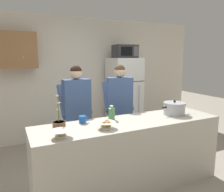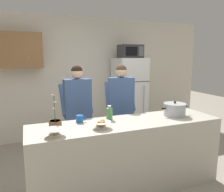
{
  "view_description": "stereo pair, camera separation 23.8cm",
  "coord_description": "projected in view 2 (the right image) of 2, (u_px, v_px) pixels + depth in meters",
  "views": [
    {
      "loc": [
        -1.42,
        -2.38,
        1.74
      ],
      "look_at": [
        0.0,
        0.55,
        1.17
      ],
      "focal_mm": 35.01,
      "sensor_mm": 36.0,
      "label": 1
    },
    {
      "loc": [
        -1.2,
        -2.47,
        1.74
      ],
      "look_at": [
        0.0,
        0.55,
        1.17
      ],
      "focal_mm": 35.01,
      "sensor_mm": 36.0,
      "label": 2
    }
  ],
  "objects": [
    {
      "name": "person_by_sink",
      "position": [
        121.0,
        101.0,
        3.66
      ],
      "size": [
        0.57,
        0.5,
        1.63
      ],
      "color": "#33384C",
      "rests_on": "ground"
    },
    {
      "name": "bread_bowl",
      "position": [
        101.0,
        124.0,
        2.57
      ],
      "size": [
        0.23,
        0.23,
        0.1
      ],
      "color": "white",
      "rests_on": "kitchen_island"
    },
    {
      "name": "bottle_near_edge",
      "position": [
        109.0,
        113.0,
        2.92
      ],
      "size": [
        0.09,
        0.09,
        0.19
      ],
      "color": "#4C8C4C",
      "rests_on": "kitchen_island"
    },
    {
      "name": "refrigerator",
      "position": [
        129.0,
        97.0,
        4.88
      ],
      "size": [
        0.64,
        0.68,
        1.74
      ],
      "color": "white",
      "rests_on": "ground"
    },
    {
      "name": "person_near_pot",
      "position": [
        78.0,
        105.0,
        3.44
      ],
      "size": [
        0.5,
        0.41,
        1.63
      ],
      "color": "#726656",
      "rests_on": "ground"
    },
    {
      "name": "empty_bowl",
      "position": [
        54.0,
        132.0,
        2.31
      ],
      "size": [
        0.22,
        0.22,
        0.08
      ],
      "color": "beige",
      "rests_on": "kitchen_island"
    },
    {
      "name": "ground_plane",
      "position": [
        127.0,
        186.0,
        3.0
      ],
      "size": [
        14.0,
        14.0,
        0.0
      ],
      "primitive_type": "plane",
      "color": "#9E9384"
    },
    {
      "name": "potted_orchid",
      "position": [
        55.0,
        123.0,
        2.6
      ],
      "size": [
        0.15,
        0.15,
        0.41
      ],
      "color": "brown",
      "rests_on": "kitchen_island"
    },
    {
      "name": "back_wall_unit",
      "position": [
        73.0,
        74.0,
        4.75
      ],
      "size": [
        6.0,
        0.48,
        2.6
      ],
      "color": "silver",
      "rests_on": "ground"
    },
    {
      "name": "kitchen_island",
      "position": [
        127.0,
        155.0,
        2.92
      ],
      "size": [
        2.53,
        0.68,
        0.92
      ],
      "primitive_type": "cube",
      "color": "#BCB7A8",
      "rests_on": "ground"
    },
    {
      "name": "microwave",
      "position": [
        130.0,
        51.0,
        4.69
      ],
      "size": [
        0.48,
        0.37,
        0.28
      ],
      "color": "#2D2D30",
      "rests_on": "refrigerator"
    },
    {
      "name": "coffee_mug",
      "position": [
        80.0,
        119.0,
        2.8
      ],
      "size": [
        0.13,
        0.09,
        0.1
      ],
      "color": "#1E59B2",
      "rests_on": "kitchen_island"
    },
    {
      "name": "cooking_pot",
      "position": [
        175.0,
        109.0,
        3.12
      ],
      "size": [
        0.43,
        0.32,
        0.22
      ],
      "color": "#ADAFB5",
      "rests_on": "kitchen_island"
    }
  ]
}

